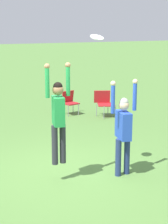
% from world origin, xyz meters
% --- Properties ---
extents(ground_plane, '(120.00, 120.00, 0.00)m').
position_xyz_m(ground_plane, '(0.00, 0.00, 0.00)').
color(ground_plane, '#56843D').
extents(person_jumping, '(0.53, 0.42, 1.97)m').
position_xyz_m(person_jumping, '(-0.26, -0.22, 1.39)').
color(person_jumping, '#2D2D38').
rests_on(person_jumping, ground_plane).
extents(person_defending, '(0.63, 0.52, 1.97)m').
position_xyz_m(person_defending, '(1.00, -0.60, 1.03)').
color(person_defending, navy).
rests_on(person_defending, ground_plane).
extents(frisbee, '(0.27, 0.26, 0.11)m').
position_xyz_m(frisbee, '(0.58, -0.24, 2.78)').
color(frisbee, white).
extents(camping_chair_2, '(0.74, 0.81, 0.87)m').
position_xyz_m(camping_chair_2, '(3.50, 3.96, 0.51)').
color(camping_chair_2, gray).
rests_on(camping_chair_2, ground_plane).
extents(camping_chair_3, '(0.53, 0.56, 0.81)m').
position_xyz_m(camping_chair_3, '(2.62, 4.84, 0.48)').
color(camping_chair_3, gray).
rests_on(camping_chair_3, ground_plane).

